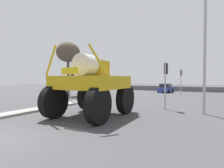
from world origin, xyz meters
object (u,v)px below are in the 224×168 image
at_px(traffic_signal_near_right, 166,75).
at_px(traffic_signal_near_left, 72,78).
at_px(sedan_ahead, 166,88).
at_px(streetlight_near_right, 207,39).
at_px(traffic_signal_far_left, 181,76).
at_px(oversize_sprayer, 92,86).
at_px(bare_tree_left, 68,53).

bearing_deg(traffic_signal_near_right, traffic_signal_near_left, 179.97).
bearing_deg(sedan_ahead, traffic_signal_near_left, 165.82).
height_order(sedan_ahead, traffic_signal_near_right, traffic_signal_near_right).
bearing_deg(streetlight_near_right, sedan_ahead, 108.60).
relative_size(traffic_signal_near_left, traffic_signal_far_left, 0.88).
bearing_deg(traffic_signal_near_right, sedan_ahead, 101.12).
bearing_deg(oversize_sprayer, traffic_signal_near_right, -36.32).
relative_size(traffic_signal_near_right, bare_tree_left, 0.48).
bearing_deg(traffic_signal_near_left, traffic_signal_near_right, -0.03).
distance_m(oversize_sprayer, traffic_signal_far_left, 20.01).
bearing_deg(traffic_signal_near_left, bare_tree_left, 133.69).
height_order(oversize_sprayer, sedan_ahead, oversize_sprayer).
bearing_deg(sedan_ahead, streetlight_near_right, -157.32).
relative_size(oversize_sprayer, traffic_signal_near_right, 1.48).
relative_size(sedan_ahead, traffic_signal_near_right, 1.16).
bearing_deg(traffic_signal_far_left, traffic_signal_near_left, -119.75).
bearing_deg(traffic_signal_near_left, oversize_sprayer, -40.28).
xyz_separation_m(oversize_sprayer, traffic_signal_near_left, (-5.65, 4.79, 0.51)).
bearing_deg(traffic_signal_far_left, traffic_signal_near_right, -87.43).
relative_size(traffic_signal_near_left, streetlight_near_right, 0.37).
relative_size(sedan_ahead, streetlight_near_right, 0.47).
relative_size(traffic_signal_near_left, traffic_signal_near_right, 0.91).
bearing_deg(traffic_signal_far_left, oversize_sprayer, -98.38).
height_order(sedan_ahead, traffic_signal_near_left, traffic_signal_near_left).
height_order(sedan_ahead, bare_tree_left, bare_tree_left).
bearing_deg(traffic_signal_near_left, traffic_signal_far_left, 60.25).
bearing_deg(oversize_sprayer, sedan_ahead, 0.18).
relative_size(oversize_sprayer, traffic_signal_far_left, 1.43).
height_order(streetlight_near_right, bare_tree_left, streetlight_near_right).
distance_m(oversize_sprayer, bare_tree_left, 15.87).
bearing_deg(sedan_ahead, traffic_signal_far_left, -128.63).
bearing_deg(traffic_signal_near_right, traffic_signal_far_left, 92.57).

